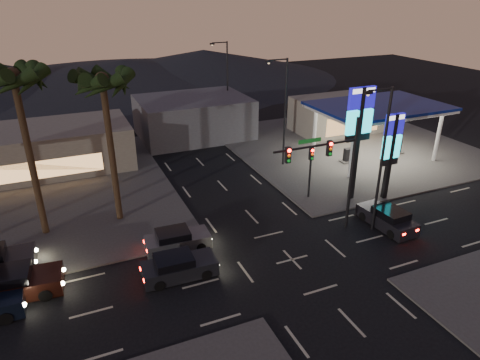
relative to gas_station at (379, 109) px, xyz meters
name	(u,v)px	position (x,y,z in m)	size (l,w,h in m)	color
ground	(292,260)	(-16.00, -12.00, -5.08)	(140.00, 140.00, 0.00)	black
corner_lot_ne	(348,146)	(0.00, 4.00, -5.02)	(24.00, 24.00, 0.12)	#47443F
corner_lot_nw	(18,199)	(-32.00, 4.00, -5.02)	(24.00, 24.00, 0.12)	#47443F
gas_station	(379,109)	(0.00, 0.00, 0.00)	(12.20, 8.20, 5.47)	silver
convenience_store	(337,115)	(2.00, 9.00, -3.08)	(10.00, 6.00, 4.00)	#726B5B
pylon_sign_tall	(359,122)	(-7.50, -6.50, 1.31)	(2.20, 0.35, 9.00)	black
pylon_sign_short	(392,144)	(-5.00, -7.50, -0.42)	(1.60, 0.35, 7.00)	black
traffic_signal_mast	(332,162)	(-12.24, -10.01, 0.15)	(6.10, 0.39, 8.00)	black
pedestal_signal	(311,164)	(-10.50, -5.02, -2.16)	(0.32, 0.39, 4.30)	black
streetlight_near	(380,153)	(-9.21, -11.00, 0.64)	(2.14, 0.25, 10.00)	black
streetlight_mid	(283,107)	(-9.21, 2.00, 0.64)	(2.14, 0.25, 10.00)	black
streetlight_far	(226,79)	(-9.21, 16.00, 0.64)	(2.14, 0.25, 10.00)	black
palm_a	(103,91)	(-25.00, -2.50, 4.35)	(4.41, 4.41, 10.86)	black
palm_b	(16,89)	(-30.00, -2.50, 4.89)	(4.41, 4.41, 11.46)	black
building_far_west	(40,149)	(-30.00, 10.00, -3.08)	(16.00, 8.00, 4.00)	#726B5B
building_far_mid	(193,117)	(-14.00, 14.00, -2.88)	(12.00, 9.00, 4.40)	#4C4C51
hill_right	(204,63)	(-1.00, 48.00, -2.58)	(50.00, 50.00, 5.00)	black
hill_center	(124,72)	(-16.00, 48.00, -3.08)	(60.00, 60.00, 4.00)	black
car_lane_a_front	(178,267)	(-22.95, -10.83, -4.41)	(4.48, 2.00, 1.44)	black
car_lane_a_mid	(13,284)	(-31.66, -8.93, -4.32)	(5.18, 2.50, 1.64)	black
car_lane_b_front	(177,240)	(-22.24, -7.97, -4.44)	(4.32, 1.96, 1.38)	#555557
suv_station	(387,218)	(-7.86, -11.14, -4.40)	(2.10, 4.51, 1.47)	black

